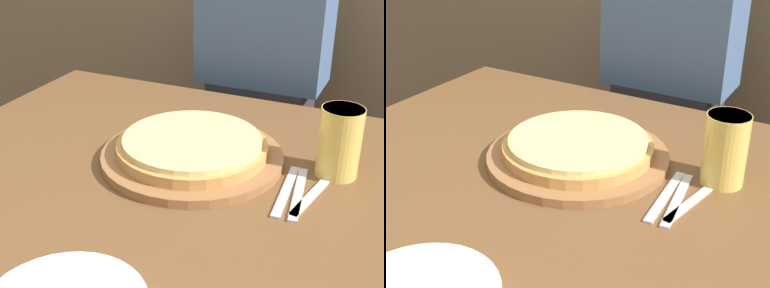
# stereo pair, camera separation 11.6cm
# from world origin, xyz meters

# --- Properties ---
(pizza_on_board) EXTENTS (0.40, 0.40, 0.06)m
(pizza_on_board) POSITION_xyz_m (-0.04, 0.12, 0.76)
(pizza_on_board) COLOR #99663D
(pizza_on_board) RESTS_ON dining_table
(beer_glass) EXTENTS (0.09, 0.09, 0.15)m
(beer_glass) POSITION_xyz_m (0.26, 0.19, 0.82)
(beer_glass) COLOR #E5C65B
(beer_glass) RESTS_ON dining_table
(fork) EXTENTS (0.03, 0.20, 0.00)m
(fork) POSITION_xyz_m (0.18, 0.08, 0.74)
(fork) COLOR silver
(fork) RESTS_ON dining_table
(dinner_knife) EXTENTS (0.05, 0.20, 0.00)m
(dinner_knife) POSITION_xyz_m (0.21, 0.08, 0.74)
(dinner_knife) COLOR silver
(dinner_knife) RESTS_ON dining_table
(spoon) EXTENTS (0.05, 0.17, 0.00)m
(spoon) POSITION_xyz_m (0.23, 0.08, 0.74)
(spoon) COLOR silver
(spoon) RESTS_ON dining_table
(diner_person) EXTENTS (0.39, 0.21, 1.35)m
(diner_person) POSITION_xyz_m (-0.08, 0.75, 0.67)
(diner_person) COLOR #33333D
(diner_person) RESTS_ON ground_plane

